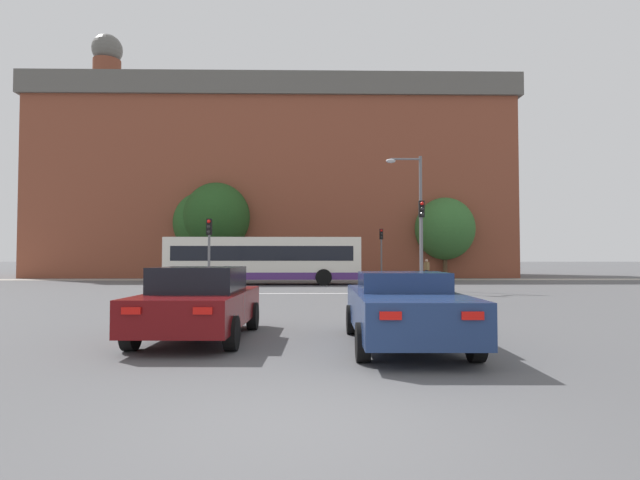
# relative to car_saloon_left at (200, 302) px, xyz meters

# --- Properties ---
(ground_plane) EXTENTS (400.00, 400.00, 0.00)m
(ground_plane) POSITION_rel_car_saloon_left_xyz_m (2.22, -5.46, -0.77)
(ground_plane) COLOR #545456
(stop_line_strip) EXTENTS (8.01, 0.30, 0.01)m
(stop_line_strip) POSITION_rel_car_saloon_left_xyz_m (2.22, 13.14, -0.76)
(stop_line_strip) COLOR silver
(stop_line_strip) RESTS_ON ground_plane
(far_pavement) EXTENTS (68.90, 2.50, 0.01)m
(far_pavement) POSITION_rel_car_saloon_left_xyz_m (2.22, 28.03, -0.76)
(far_pavement) COLOR #A09B91
(far_pavement) RESTS_ON ground_plane
(brick_civic_building) EXTENTS (42.02, 14.52, 23.26)m
(brick_civic_building) POSITION_rel_car_saloon_left_xyz_m (-1.12, 37.35, 7.93)
(brick_civic_building) COLOR brown
(brick_civic_building) RESTS_ON ground_plane
(car_saloon_left) EXTENTS (2.14, 4.40, 1.50)m
(car_saloon_left) POSITION_rel_car_saloon_left_xyz_m (0.00, 0.00, 0.00)
(car_saloon_left) COLOR #600C0F
(car_saloon_left) RESTS_ON ground_plane
(car_roadster_right) EXTENTS (2.12, 4.88, 1.41)m
(car_roadster_right) POSITION_rel_car_saloon_left_xyz_m (4.12, -0.86, -0.04)
(car_roadster_right) COLOR navy
(car_roadster_right) RESTS_ON ground_plane
(bus_crossing_lead) EXTENTS (12.10, 2.75, 2.96)m
(bus_crossing_lead) POSITION_rel_car_saloon_left_xyz_m (-0.68, 21.10, 0.82)
(bus_crossing_lead) COLOR silver
(bus_crossing_lead) RESTS_ON ground_plane
(traffic_light_far_right) EXTENTS (0.26, 0.31, 3.89)m
(traffic_light_far_right) POSITION_rel_car_saloon_left_xyz_m (7.63, 27.19, 1.86)
(traffic_light_far_right) COLOR slate
(traffic_light_far_right) RESTS_ON ground_plane
(traffic_light_near_left) EXTENTS (0.26, 0.31, 3.61)m
(traffic_light_near_left) POSITION_rel_car_saloon_left_xyz_m (-2.70, 14.02, 1.69)
(traffic_light_near_left) COLOR slate
(traffic_light_near_left) RESTS_ON ground_plane
(traffic_light_near_right) EXTENTS (0.26, 0.31, 4.45)m
(traffic_light_near_right) POSITION_rel_car_saloon_left_xyz_m (7.66, 13.46, 2.21)
(traffic_light_near_right) COLOR slate
(traffic_light_near_right) RESTS_ON ground_plane
(street_lamp_junction) EXTENTS (1.89, 0.36, 7.02)m
(street_lamp_junction) POSITION_rel_car_saloon_left_xyz_m (7.74, 15.42, 3.51)
(street_lamp_junction) COLOR slate
(street_lamp_junction) RESTS_ON ground_plane
(pedestrian_waiting) EXTENTS (0.38, 0.46, 1.58)m
(pedestrian_waiting) POSITION_rel_car_saloon_left_xyz_m (11.08, 27.27, 0.15)
(pedestrian_waiting) COLOR #333851
(pedestrian_waiting) RESTS_ON ground_plane
(tree_by_building) EXTENTS (4.93, 4.93, 7.17)m
(tree_by_building) POSITION_rel_car_saloon_left_xyz_m (-6.64, 30.91, 3.80)
(tree_by_building) COLOR #4C3823
(tree_by_building) RESTS_ON ground_plane
(tree_kerbside) EXTENTS (5.34, 5.34, 7.77)m
(tree_kerbside) POSITION_rel_car_saloon_left_xyz_m (-5.36, 29.89, 4.19)
(tree_kerbside) COLOR #4C3823
(tree_kerbside) RESTS_ON ground_plane
(tree_distant) EXTENTS (4.83, 4.83, 6.60)m
(tree_distant) POSITION_rel_car_saloon_left_xyz_m (13.20, 29.90, 3.29)
(tree_distant) COLOR #4C3823
(tree_distant) RESTS_ON ground_plane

